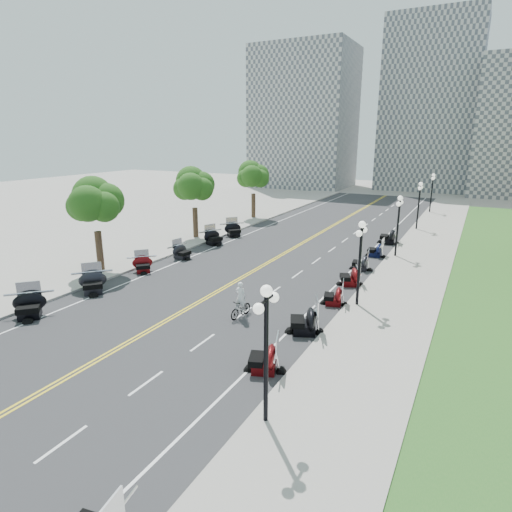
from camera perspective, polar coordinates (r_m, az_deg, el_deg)
The scene contains 50 objects.
ground at distance 25.94m, azimuth -7.93°, elevation -6.29°, with size 160.00×160.00×0.00m, color gray.
road at distance 34.08m, azimuth 1.84°, elevation -0.77°, with size 16.00×90.00×0.01m, color #333335.
centerline_yellow_a at distance 34.13m, azimuth 1.66°, elevation -0.73°, with size 0.12×90.00×0.00m, color yellow.
centerline_yellow_b at distance 34.03m, azimuth 2.02°, elevation -0.78°, with size 0.12×90.00×0.00m, color yellow.
edge_line_north at distance 31.94m, azimuth 12.23°, elevation -2.24°, with size 0.12×90.00×0.00m, color white.
edge_line_south at distance 37.21m, azimuth -7.05°, elevation 0.55°, with size 0.12×90.00×0.00m, color white.
lane_dash_3 at distance 16.41m, azimuth -24.45°, elevation -21.80°, with size 0.12×2.00×0.00m, color white.
lane_dash_4 at distance 18.57m, azimuth -14.43°, elevation -16.07°, with size 0.12×2.00×0.00m, color white.
lane_dash_5 at distance 21.27m, azimuth -7.12°, elevation -11.35°, with size 0.12×2.00×0.00m, color white.
lane_dash_6 at distance 24.33m, azimuth -1.72°, elevation -7.64°, with size 0.12×2.00×0.00m, color white.
lane_dash_7 at distance 27.63m, azimuth 2.36°, elevation -4.73°, with size 0.12×2.00×0.00m, color white.
lane_dash_8 at distance 31.09m, azimuth 5.54°, elevation -2.44°, with size 0.12×2.00×0.00m, color white.
lane_dash_9 at distance 34.68m, azimuth 8.05°, elevation -0.61°, with size 0.12×2.00×0.00m, color white.
lane_dash_10 at distance 38.34m, azimuth 10.10°, elevation 0.87°, with size 0.12×2.00×0.00m, color white.
lane_dash_11 at distance 42.06m, azimuth 11.78°, elevation 2.09°, with size 0.12×2.00×0.00m, color white.
lane_dash_12 at distance 45.84m, azimuth 13.19°, elevation 3.11°, with size 0.12×2.00×0.00m, color white.
lane_dash_13 at distance 49.64m, azimuth 14.38°, elevation 3.98°, with size 0.12×2.00×0.00m, color white.
lane_dash_14 at distance 53.48m, azimuth 15.41°, elevation 4.72°, with size 0.12×2.00×0.00m, color white.
lane_dash_15 at distance 57.34m, azimuth 16.30°, elevation 5.35°, with size 0.12×2.00×0.00m, color white.
lane_dash_16 at distance 61.21m, azimuth 17.08°, elevation 5.91°, with size 0.12×2.00×0.00m, color white.
lane_dash_17 at distance 65.10m, azimuth 17.77°, elevation 6.40°, with size 0.12×2.00×0.00m, color white.
lane_dash_18 at distance 69.01m, azimuth 18.38°, elevation 6.83°, with size 0.12×2.00×0.00m, color white.
lane_dash_19 at distance 72.92m, azimuth 18.93°, elevation 7.22°, with size 0.12×2.00×0.00m, color white.
sidewalk_north at distance 31.17m, azimuth 19.50°, elevation -3.13°, with size 5.00×90.00×0.15m, color #9E9991.
sidewalk_south at distance 39.62m, azimuth -11.95°, elevation 1.34°, with size 5.00×90.00×0.15m, color #9E9991.
distant_block_a at distance 87.65m, azimuth 6.44°, elevation 17.75°, with size 18.00×14.00×26.00m, color gray.
distant_block_b at distance 88.20m, azimuth 22.15°, elevation 18.04°, with size 16.00×12.00×30.00m, color gray.
street_lamp_1 at distance 14.55m, azimuth 1.34°, elevation -13.21°, with size 0.50×1.20×4.90m, color black, non-canonical shape.
street_lamp_2 at distance 25.11m, azimuth 13.63°, elevation -1.06°, with size 0.50×1.20×4.90m, color black, non-canonical shape.
street_lamp_3 at distance 36.56m, azimuth 18.37°, elevation 3.76°, with size 0.50×1.20×4.90m, color black, non-canonical shape.
street_lamp_4 at distance 48.28m, azimuth 20.85°, elevation 6.25°, with size 0.50×1.20×4.90m, color black, non-canonical shape.
street_lamp_5 at distance 60.12m, azimuth 22.37°, elevation 7.76°, with size 0.50×1.20×4.90m, color black, non-canonical shape.
tree_2 at distance 32.72m, azimuth -20.66°, elevation 6.07°, with size 4.80×4.80×9.20m, color #235619, non-canonical shape.
tree_3 at distance 41.58m, azimuth -8.25°, elevation 8.74°, with size 4.80×4.80×9.20m, color #235619, non-canonical shape.
tree_4 at distance 51.73m, azimuth -0.35°, elevation 10.23°, with size 4.80×4.80×9.20m, color #235619, non-canonical shape.
motorcycle_n_4 at distance 18.50m, azimuth 1.07°, elevation -13.26°, with size 1.94×1.94×1.36m, color #590A0C, non-canonical shape.
motorcycle_n_5 at distance 21.89m, azimuth 6.46°, elevation -8.35°, with size 2.17×2.17×1.52m, color black, non-canonical shape.
motorcycle_n_6 at distance 25.74m, azimuth 10.34°, elevation -5.11°, with size 1.77×1.77×1.24m, color #590A0C, non-canonical shape.
motorcycle_n_7 at distance 29.23m, azimuth 12.41°, elevation -2.54°, with size 1.97×1.97×1.38m, color #590A0C, non-canonical shape.
motorcycle_n_8 at distance 32.79m, azimuth 13.78°, elevation -0.72°, with size 1.84×1.84×1.29m, color black, non-canonical shape.
motorcycle_n_9 at distance 36.76m, azimuth 15.66°, elevation 0.91°, with size 1.84×1.84×1.29m, color black, non-canonical shape.
motorcycle_n_10 at distance 41.55m, azimuth 17.24°, elevation 2.63°, with size 2.22×2.22×1.56m, color black, non-canonical shape.
motorcycle_s_4 at distance 26.61m, azimuth -28.06°, elevation -5.74°, with size 2.18×2.18×1.53m, color black, non-canonical shape.
motorcycle_s_5 at distance 29.03m, azimuth -20.96°, elevation -3.22°, with size 2.16×2.16×1.51m, color black, non-canonical shape.
motorcycle_s_6 at distance 32.35m, azimuth -14.88°, elevation -1.02°, with size 1.84×1.84×1.29m, color #590A0C, non-canonical shape.
motorcycle_s_7 at distance 35.23m, azimuth -9.85°, elevation 0.65°, with size 1.87×1.87×1.31m, color black, non-canonical shape.
motorcycle_s_8 at distance 39.50m, azimuth -5.66°, elevation 2.56°, with size 2.12×2.12×1.48m, color black, non-canonical shape.
motorcycle_s_9 at distance 42.64m, azimuth -3.01°, elevation 3.60°, with size 2.14×2.14×1.50m, color black, non-canonical shape.
bicycle at distance 23.66m, azimuth -2.05°, elevation -7.02°, with size 0.48×1.71×1.03m, color #A51414.
cyclist_rider at distance 23.17m, azimuth -2.08°, elevation -3.89°, with size 0.63×0.41×1.71m, color silver.
Camera 1 is at (14.24, -19.44, 9.62)m, focal length 30.00 mm.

